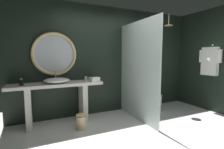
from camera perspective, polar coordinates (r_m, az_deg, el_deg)
ground_plane at (r=2.98m, az=16.41°, el=-22.12°), size 5.76×5.76×0.00m
back_wall_panel at (r=4.24m, az=-0.19°, el=4.85°), size 4.80×0.10×2.60m
side_wall_right at (r=4.92m, az=31.92°, el=4.11°), size 0.10×2.47×2.60m
vanity_counter at (r=3.65m, az=-18.27°, el=-6.98°), size 1.84×0.50×0.86m
vessel_sink at (r=3.57m, az=-18.43°, el=-1.93°), size 0.53×0.43×0.23m
tumbler_cup at (r=3.76m, az=-8.94°, el=-1.35°), size 0.06×0.06×0.10m
soap_dispenser at (r=3.54m, az=-28.69°, el=-2.36°), size 0.07×0.07×0.13m
round_wall_mirror at (r=3.78m, az=-19.12°, el=6.66°), size 0.93×0.07×0.93m
shower_glass_panel at (r=3.69m, az=8.83°, el=1.11°), size 0.02×1.49×2.16m
rain_shower_head at (r=4.71m, az=18.83°, el=15.93°), size 0.20×0.20×0.31m
hanging_bathrobe at (r=4.83m, az=30.56°, el=4.27°), size 0.20×0.58×0.77m
toilet at (r=4.57m, az=13.71°, el=-8.50°), size 0.41×0.56×0.56m
waste_bin at (r=3.39m, az=-10.60°, el=-15.47°), size 0.19×0.19×0.31m
folded_hand_towel at (r=3.60m, az=-6.06°, el=-1.70°), size 0.24×0.20×0.09m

